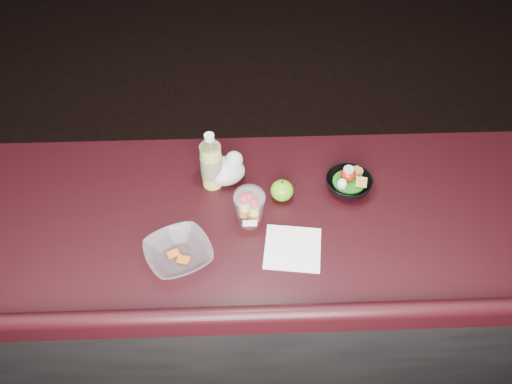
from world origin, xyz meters
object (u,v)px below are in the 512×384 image
at_px(green_apple, 282,190).
at_px(takeout_bowl, 179,254).
at_px(lemonade_bottle, 211,164).
at_px(fruit_cup, 249,206).
at_px(snack_bowl, 348,183).

relative_size(green_apple, takeout_bowl, 0.30).
xyz_separation_m(lemonade_bottle, takeout_bowl, (-0.09, -0.29, -0.06)).
xyz_separation_m(green_apple, takeout_bowl, (-0.31, -0.22, -0.01)).
bearing_deg(lemonade_bottle, takeout_bowl, -107.24).
height_order(lemonade_bottle, takeout_bowl, lemonade_bottle).
height_order(fruit_cup, takeout_bowl, fruit_cup).
xyz_separation_m(fruit_cup, snack_bowl, (0.31, 0.12, -0.04)).
xyz_separation_m(lemonade_bottle, snack_bowl, (0.43, -0.04, -0.06)).
height_order(lemonade_bottle, green_apple, lemonade_bottle).
bearing_deg(green_apple, takeout_bowl, -143.96).
relative_size(fruit_cup, green_apple, 1.81).
relative_size(fruit_cup, snack_bowl, 0.84).
relative_size(snack_bowl, takeout_bowl, 0.65).
bearing_deg(snack_bowl, lemonade_bottle, 174.72).
relative_size(lemonade_bottle, fruit_cup, 1.53).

